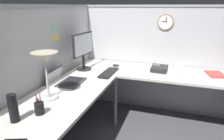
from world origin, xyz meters
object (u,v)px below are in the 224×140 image
Objects in this scene: pen_cup at (39,108)px; wall_clock at (166,22)px; keyboard at (109,73)px; computer_mouse at (116,65)px; thermos_flask at (13,108)px; tissue_box at (179,69)px; book_stack at (215,75)px; desk_lamp_dome at (45,61)px; laptop at (64,80)px; office_phone at (160,69)px; monitor at (83,48)px.

pen_cup is 0.82× the size of wall_clock.
wall_clock reaches higher than keyboard.
computer_mouse is 0.92m from wall_clock.
thermos_flask is 1.00× the size of wall_clock.
thermos_flask reaches higher than computer_mouse.
pen_cup is 1.80m from tissue_box.
tissue_box reaches higher than book_stack.
pen_cup is (-1.47, 0.19, 0.04)m from computer_mouse.
computer_mouse is 1.65m from thermos_flask.
pen_cup is 1.50× the size of tissue_box.
computer_mouse reaches higher than keyboard.
keyboard is 0.97× the size of desk_lamp_dome.
laptop is 1.59m from wall_clock.
laptop is 1.79× the size of wall_clock.
wall_clock is at bearing 37.53° from tissue_box.
tissue_box is at bearing -58.06° from laptop.
office_phone is at bearing -38.50° from desk_lamp_dome.
keyboard is at bearing -18.96° from desk_lamp_dome.
thermos_flask is 2.23m from book_stack.
book_stack is at bearing -46.19° from pen_cup.
laptop reaches higher than keyboard.
book_stack is at bearing -54.02° from desk_lamp_dome.
tissue_box is (0.33, -0.85, 0.03)m from keyboard.
office_phone is at bearing -94.51° from computer_mouse.
thermos_flask is at bearing -174.20° from laptop.
keyboard is (-0.06, -0.38, -0.28)m from monitor.
monitor is 1.12× the size of desk_lamp_dome.
computer_mouse is at bearing 85.49° from office_phone.
computer_mouse is 0.47× the size of wall_clock.
office_phone is (1.57, -0.92, -0.07)m from thermos_flask.
pen_cup is at bearing 133.81° from book_stack.
laptop is at bearing 178.75° from monitor.
thermos_flask is 0.71× the size of book_stack.
wall_clock is at bearing -60.41° from monitor.
monitor is 1.70m from book_stack.
office_phone is 1.02× the size of wall_clock.
office_phone is (0.28, -0.62, 0.03)m from keyboard.
computer_mouse is at bearing -7.27° from pen_cup.
monitor is at bearing 102.63° from office_phone.
monitor is 4.81× the size of computer_mouse.
desk_lamp_dome is at bearing 148.37° from wall_clock.
monitor reaches higher than office_phone.
monitor is 0.93m from desk_lamp_dome.
wall_clock is at bearing -31.63° from desk_lamp_dome.
tissue_box is (0.77, -1.24, 0.02)m from laptop.
tissue_box reaches higher than keyboard.
wall_clock is (0.63, -0.62, 0.61)m from keyboard.
desk_lamp_dome is 2.02× the size of wall_clock.
laptop is at bearing 136.75° from wall_clock.
monitor is 1.05m from office_phone.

